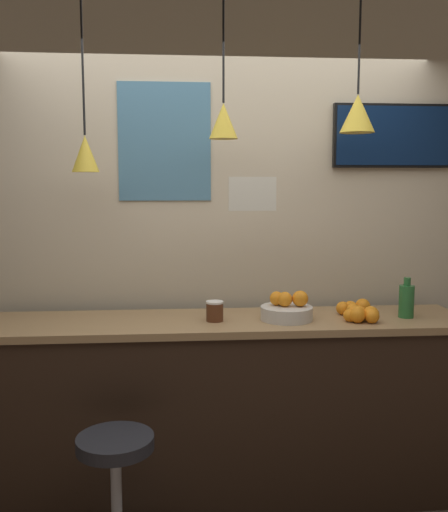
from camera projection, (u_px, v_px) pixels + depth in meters
back_wall at (219, 235)px, 3.47m from camera, size 8.00×0.06×2.90m
service_counter at (224, 408)px, 3.19m from camera, size 2.69×0.57×1.02m
bar_stool at (116, 485)px, 2.59m from camera, size 0.44×0.44×0.63m
fruit_bowl at (287, 310)px, 3.11m from camera, size 0.28×0.28×0.16m
orange_pile at (358, 312)px, 3.13m from camera, size 0.21×0.31×0.09m
juice_bottle at (406, 301)px, 3.16m from camera, size 0.08×0.08×0.22m
spread_jar at (215, 311)px, 3.08m from camera, size 0.09×0.09×0.11m
pendant_lamp_left at (85, 151)px, 2.99m from camera, size 0.14×0.14×0.98m
pendant_lamp_middle at (223, 120)px, 3.03m from camera, size 0.15×0.15×0.80m
pendant_lamp_right at (358, 113)px, 3.09m from camera, size 0.19×0.19×0.77m
mounted_tv at (392, 136)px, 3.43m from camera, size 0.72×0.04×0.38m
hanging_menu_board at (253, 194)px, 2.85m from camera, size 0.24×0.01×0.17m
wall_poster at (165, 142)px, 3.34m from camera, size 0.54×0.01×0.69m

